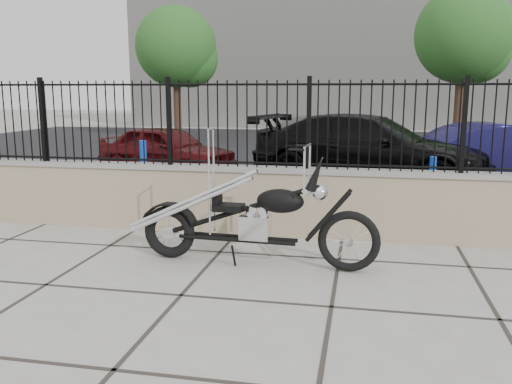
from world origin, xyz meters
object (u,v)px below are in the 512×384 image
object	(u,v)px
car_red	(166,150)
car_blue	(501,153)
chopper_motorcycle	(251,197)
car_black	(369,149)

from	to	relation	value
car_red	car_blue	size ratio (longest dim) A/B	0.89
chopper_motorcycle	car_blue	distance (m)	7.96
chopper_motorcycle	car_black	size ratio (longest dim) A/B	0.52
car_red	car_blue	bearing A→B (deg)	-67.69
car_red	car_black	world-z (taller)	car_black
car_red	car_blue	xyz separation A→B (m)	(7.65, 0.45, 0.05)
chopper_motorcycle	car_black	bearing A→B (deg)	80.17
chopper_motorcycle	car_blue	bearing A→B (deg)	60.72
car_red	car_blue	world-z (taller)	car_blue
chopper_motorcycle	car_blue	size ratio (longest dim) A/B	0.68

